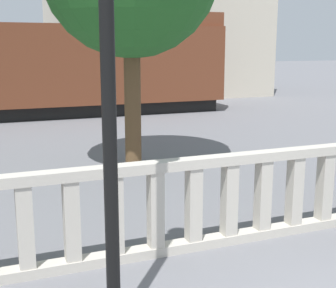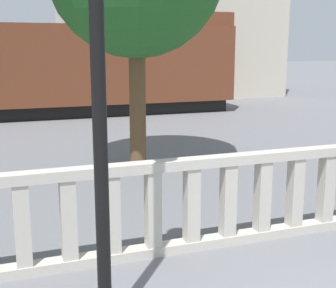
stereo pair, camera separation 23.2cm
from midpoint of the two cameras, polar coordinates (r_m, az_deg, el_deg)
The scene contains 3 objects.
balustrade at distance 7.19m, azimuth 10.34°, elevation -6.50°, with size 13.18×0.24×1.37m.
lamppost at distance 4.44m, azimuth -7.21°, elevation 16.34°, with size 0.36×0.36×5.82m.
building_block at distance 29.38m, azimuth 0.05°, elevation 16.15°, with size 12.30×7.66×10.32m.
Camera 2 is at (-3.38, -2.92, 2.92)m, focal length 50.00 mm.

